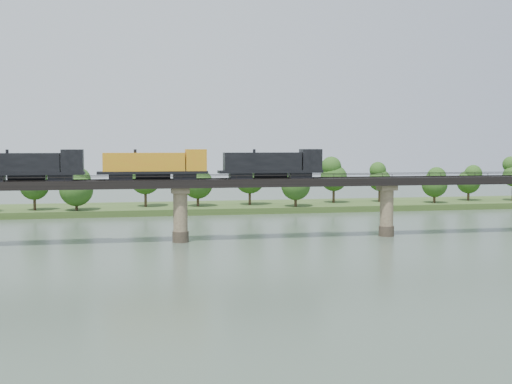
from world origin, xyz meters
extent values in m
plane|color=#374739|center=(0.00, 0.00, 0.00)|extent=(400.00, 400.00, 0.00)
cube|color=#314A1D|center=(0.00, 85.00, 0.80)|extent=(300.00, 24.00, 1.60)
cylinder|color=#473A2D|center=(0.00, 30.00, 1.00)|extent=(3.00, 3.00, 2.00)
cylinder|color=#907E5E|center=(0.00, 30.00, 5.50)|extent=(2.60, 2.60, 9.00)
cube|color=#907E5E|center=(0.00, 30.00, 9.50)|extent=(3.20, 3.20, 1.00)
cylinder|color=#473A2D|center=(40.00, 30.00, 1.00)|extent=(3.00, 3.00, 2.00)
cylinder|color=#907E5E|center=(40.00, 30.00, 5.50)|extent=(2.60, 2.60, 9.00)
cube|color=#907E5E|center=(40.00, 30.00, 9.50)|extent=(3.20, 3.20, 1.00)
cube|color=black|center=(0.00, 30.00, 10.75)|extent=(220.00, 5.00, 1.50)
cube|color=black|center=(0.00, 29.25, 11.58)|extent=(220.00, 0.12, 0.16)
cube|color=black|center=(0.00, 30.75, 11.58)|extent=(220.00, 0.12, 0.16)
cube|color=black|center=(0.00, 27.60, 12.20)|extent=(220.00, 0.10, 0.10)
cube|color=black|center=(0.00, 32.40, 12.20)|extent=(220.00, 0.10, 0.10)
cube|color=black|center=(0.00, 27.60, 11.85)|extent=(0.08, 0.08, 0.70)
cube|color=black|center=(0.00, 32.40, 11.85)|extent=(0.08, 0.08, 0.70)
cylinder|color=#382619|center=(-32.24, 78.84, 3.27)|extent=(0.70, 0.70, 3.34)
sphere|color=#1E4614|center=(-32.24, 78.84, 7.73)|extent=(7.18, 7.18, 7.18)
sphere|color=#1E4614|center=(-32.24, 78.84, 10.52)|extent=(5.39, 5.39, 5.39)
cylinder|color=#382619|center=(-22.01, 76.15, 3.01)|extent=(0.70, 0.70, 2.83)
sphere|color=#1E4614|center=(-22.01, 76.15, 6.78)|extent=(8.26, 8.26, 8.26)
sphere|color=#1E4614|center=(-22.01, 76.15, 9.14)|extent=(6.19, 6.19, 6.19)
cylinder|color=#382619|center=(-5.04, 82.68, 3.58)|extent=(0.70, 0.70, 3.96)
sphere|color=#1E4614|center=(-5.04, 82.68, 8.87)|extent=(8.07, 8.07, 8.07)
sphere|color=#1E4614|center=(-5.04, 82.68, 12.17)|extent=(6.05, 6.05, 6.05)
cylinder|color=#382619|center=(8.52, 81.14, 3.23)|extent=(0.70, 0.70, 3.27)
sphere|color=#1E4614|center=(8.52, 81.14, 7.59)|extent=(8.03, 8.03, 8.03)
sphere|color=#1E4614|center=(8.52, 81.14, 10.31)|extent=(6.02, 6.02, 6.02)
cylinder|color=#382619|center=(22.65, 82.31, 3.56)|extent=(0.70, 0.70, 3.92)
sphere|color=#1E4614|center=(22.65, 82.31, 8.79)|extent=(8.29, 8.29, 8.29)
sphere|color=#1E4614|center=(22.65, 82.31, 12.05)|extent=(6.21, 6.21, 6.21)
cylinder|color=#382619|center=(33.59, 75.35, 3.11)|extent=(0.70, 0.70, 3.02)
sphere|color=#1E4614|center=(33.59, 75.35, 7.15)|extent=(7.74, 7.74, 7.74)
sphere|color=#1E4614|center=(33.59, 75.35, 9.67)|extent=(5.80, 5.80, 5.80)
cylinder|color=#382619|center=(46.81, 84.03, 3.50)|extent=(0.70, 0.70, 3.80)
sphere|color=#1E4614|center=(46.81, 84.03, 8.56)|extent=(7.47, 7.47, 7.47)
sphere|color=#1E4614|center=(46.81, 84.03, 11.73)|extent=(5.60, 5.60, 5.60)
cylinder|color=#382619|center=(60.48, 84.26, 3.29)|extent=(0.70, 0.70, 3.38)
sphere|color=#1E4614|center=(60.48, 84.26, 7.80)|extent=(6.23, 6.23, 6.23)
sphere|color=#1E4614|center=(60.48, 84.26, 10.62)|extent=(4.67, 4.67, 4.67)
cylinder|color=#382619|center=(74.35, 78.39, 2.99)|extent=(0.70, 0.70, 2.77)
sphere|color=#1E4614|center=(74.35, 78.39, 6.68)|extent=(7.04, 7.04, 7.04)
sphere|color=#1E4614|center=(74.35, 78.39, 8.99)|extent=(5.28, 5.28, 5.28)
cylinder|color=#382619|center=(87.62, 83.57, 3.07)|extent=(0.70, 0.70, 2.94)
sphere|color=#1E4614|center=(87.62, 83.57, 7.00)|extent=(6.73, 6.73, 6.73)
sphere|color=#1E4614|center=(87.62, 83.57, 9.45)|extent=(5.05, 5.05, 5.05)
cube|color=black|center=(22.52, 30.00, 12.07)|extent=(4.13, 2.48, 1.14)
cube|color=black|center=(11.15, 30.00, 12.07)|extent=(4.13, 2.48, 1.14)
cube|color=black|center=(16.84, 30.00, 12.79)|extent=(19.64, 3.10, 0.52)
cube|color=black|center=(15.29, 30.00, 14.70)|extent=(14.47, 2.79, 3.31)
cube|color=black|center=(24.59, 30.00, 15.01)|extent=(3.72, 3.10, 3.93)
cylinder|color=black|center=(16.84, 30.00, 12.22)|extent=(6.20, 1.45, 1.45)
cube|color=black|center=(0.82, 30.00, 12.07)|extent=(4.13, 2.48, 1.14)
cube|color=black|center=(-10.55, 30.00, 12.07)|extent=(4.13, 2.48, 1.14)
cube|color=black|center=(-4.87, 30.00, 12.79)|extent=(19.64, 3.10, 0.52)
cube|color=#C67618|center=(-6.42, 30.00, 14.70)|extent=(14.47, 2.79, 3.31)
cube|color=#C67618|center=(2.88, 30.00, 15.01)|extent=(3.72, 3.10, 3.93)
cylinder|color=black|center=(-4.87, 30.00, 12.22)|extent=(6.20, 1.45, 1.45)
cube|color=black|center=(-20.89, 30.00, 12.07)|extent=(4.13, 2.48, 1.14)
cube|color=black|center=(-26.57, 30.00, 12.79)|extent=(19.64, 3.10, 0.52)
cube|color=black|center=(-28.12, 30.00, 14.70)|extent=(14.47, 2.79, 3.31)
cube|color=black|center=(-18.82, 30.00, 15.01)|extent=(3.72, 3.10, 3.93)
cylinder|color=black|center=(-26.57, 30.00, 12.22)|extent=(6.20, 1.45, 1.45)
camera|label=1|loc=(-8.89, -86.79, 17.82)|focal=45.00mm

